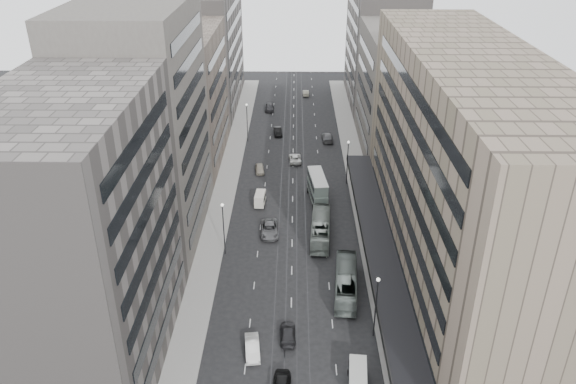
{
  "coord_description": "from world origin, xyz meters",
  "views": [
    {
      "loc": [
        0.3,
        -55.94,
        45.55
      ],
      "look_at": [
        -0.66,
        18.64,
        6.73
      ],
      "focal_mm": 35.0,
      "sensor_mm": 36.0,
      "label": 1
    }
  ],
  "objects_px": {
    "vw_microbus": "(358,377)",
    "sedan_2": "(270,229)",
    "bus_near": "(346,282)",
    "sedan_1": "(252,348)",
    "panel_van": "(260,199)",
    "bus_far": "(321,229)",
    "double_decker": "(317,187)"
  },
  "relations": [
    {
      "from": "sedan_1",
      "to": "sedan_2",
      "type": "relative_size",
      "value": 0.78
    },
    {
      "from": "double_decker",
      "to": "sedan_2",
      "type": "height_order",
      "value": "double_decker"
    },
    {
      "from": "sedan_2",
      "to": "sedan_1",
      "type": "bearing_deg",
      "value": -94.92
    },
    {
      "from": "bus_far",
      "to": "panel_van",
      "type": "relative_size",
      "value": 3.17
    },
    {
      "from": "panel_van",
      "to": "bus_near",
      "type": "bearing_deg",
      "value": -57.91
    },
    {
      "from": "double_decker",
      "to": "panel_van",
      "type": "distance_m",
      "value": 9.88
    },
    {
      "from": "bus_far",
      "to": "panel_van",
      "type": "xyz_separation_m",
      "value": [
        -9.72,
        10.14,
        -0.38
      ]
    },
    {
      "from": "bus_far",
      "to": "double_decker",
      "type": "xyz_separation_m",
      "value": [
        -0.08,
        11.91,
        0.89
      ]
    },
    {
      "from": "sedan_2",
      "to": "vw_microbus",
      "type": "bearing_deg",
      "value": -73.94
    },
    {
      "from": "bus_far",
      "to": "vw_microbus",
      "type": "xyz_separation_m",
      "value": [
        2.75,
        -29.4,
        -0.28
      ]
    },
    {
      "from": "bus_far",
      "to": "sedan_1",
      "type": "distance_m",
      "value": 26.07
    },
    {
      "from": "bus_near",
      "to": "vw_microbus",
      "type": "distance_m",
      "value": 16.12
    },
    {
      "from": "sedan_1",
      "to": "sedan_2",
      "type": "height_order",
      "value": "sedan_2"
    },
    {
      "from": "bus_far",
      "to": "double_decker",
      "type": "relative_size",
      "value": 1.33
    },
    {
      "from": "double_decker",
      "to": "panel_van",
      "type": "relative_size",
      "value": 2.38
    },
    {
      "from": "vw_microbus",
      "to": "sedan_2",
      "type": "bearing_deg",
      "value": 114.29
    },
    {
      "from": "double_decker",
      "to": "sedan_2",
      "type": "distance_m",
      "value": 13.4
    },
    {
      "from": "sedan_2",
      "to": "bus_near",
      "type": "bearing_deg",
      "value": -56.64
    },
    {
      "from": "vw_microbus",
      "to": "sedan_1",
      "type": "distance_m",
      "value": 12.37
    },
    {
      "from": "double_decker",
      "to": "panel_van",
      "type": "height_order",
      "value": "double_decker"
    },
    {
      "from": "sedan_1",
      "to": "vw_microbus",
      "type": "bearing_deg",
      "value": -29.77
    },
    {
      "from": "bus_near",
      "to": "bus_far",
      "type": "relative_size",
      "value": 1.0
    },
    {
      "from": "double_decker",
      "to": "sedan_1",
      "type": "bearing_deg",
      "value": -109.84
    },
    {
      "from": "bus_far",
      "to": "vw_microbus",
      "type": "bearing_deg",
      "value": 99.05
    },
    {
      "from": "bus_near",
      "to": "bus_far",
      "type": "height_order",
      "value": "bus_far"
    },
    {
      "from": "vw_microbus",
      "to": "sedan_2",
      "type": "distance_m",
      "value": 32.22
    },
    {
      "from": "double_decker",
      "to": "panel_van",
      "type": "bearing_deg",
      "value": -176.28
    },
    {
      "from": "double_decker",
      "to": "sedan_1",
      "type": "xyz_separation_m",
      "value": [
        -8.55,
        -36.5,
        -1.75
      ]
    },
    {
      "from": "sedan_2",
      "to": "bus_far",
      "type": "bearing_deg",
      "value": -10.75
    },
    {
      "from": "bus_near",
      "to": "panel_van",
      "type": "xyz_separation_m",
      "value": [
        -12.51,
        23.42,
        -0.37
      ]
    },
    {
      "from": "sedan_1",
      "to": "bus_near",
      "type": "bearing_deg",
      "value": 37.86
    },
    {
      "from": "bus_near",
      "to": "vw_microbus",
      "type": "bearing_deg",
      "value": 94.87
    }
  ]
}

